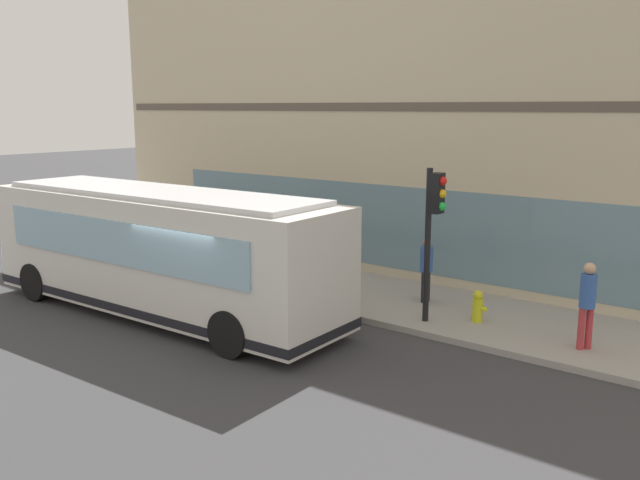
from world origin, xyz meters
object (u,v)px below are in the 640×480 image
city_bus_nearside (159,252)px  pedestrian_by_light_pole (426,266)px  traffic_light_near_corner (434,216)px  pedestrian_near_building_entrance (215,221)px  fire_hydrant (478,306)px  pedestrian_near_hydrant (115,220)px  pedestrian_walking_along_curb (587,299)px

city_bus_nearside → pedestrian_by_light_pole: (4.49, -4.84, -0.46)m
traffic_light_near_corner → pedestrian_by_light_pole: (1.37, 0.90, -1.53)m
city_bus_nearside → pedestrian_by_light_pole: 6.62m
traffic_light_near_corner → pedestrian_near_building_entrance: traffic_light_near_corner is taller
fire_hydrant → city_bus_nearside: bearing=120.1°
traffic_light_near_corner → pedestrian_near_hydrant: traffic_light_near_corner is taller
traffic_light_near_corner → pedestrian_by_light_pole: size_ratio=2.15×
pedestrian_walking_along_curb → pedestrian_near_hydrant: (-0.15, 15.70, -0.00)m
pedestrian_near_hydrant → city_bus_nearside: bearing=-116.9°
pedestrian_near_building_entrance → pedestrian_by_light_pole: (-0.96, -8.74, -0.11)m
city_bus_nearside → pedestrian_near_hydrant: bearing=63.1°
traffic_light_near_corner → fire_hydrant: bearing=-50.7°
pedestrian_walking_along_curb → pedestrian_near_hydrant: bearing=90.5°
pedestrian_walking_along_curb → pedestrian_by_light_pole: (0.98, 4.24, -0.11)m
city_bus_nearside → pedestrian_near_building_entrance: city_bus_nearside is taller
city_bus_nearside → pedestrian_walking_along_curb: city_bus_nearside is taller
fire_hydrant → pedestrian_walking_along_curb: (-0.31, -2.49, 0.69)m
traffic_light_near_corner → pedestrian_near_hydrant: (0.23, 12.36, -1.42)m
fire_hydrant → pedestrian_walking_along_curb: bearing=-97.1°
city_bus_nearside → pedestrian_by_light_pole: bearing=-47.2°
pedestrian_walking_along_curb → pedestrian_near_hydrant: pedestrian_walking_along_curb is taller
traffic_light_near_corner → pedestrian_by_light_pole: 2.24m
fire_hydrant → pedestrian_walking_along_curb: pedestrian_walking_along_curb is taller
pedestrian_walking_along_curb → pedestrian_by_light_pole: size_ratio=1.10×
traffic_light_near_corner → pedestrian_walking_along_curb: bearing=-83.5°
pedestrian_walking_along_curb → pedestrian_near_building_entrance: (1.95, 12.98, -0.00)m
pedestrian_walking_along_curb → fire_hydrant: bearing=82.9°
fire_hydrant → pedestrian_near_hydrant: (-0.46, 13.20, 0.69)m
pedestrian_near_hydrant → pedestrian_walking_along_curb: bearing=-89.5°
fire_hydrant → pedestrian_by_light_pole: size_ratio=0.45×
pedestrian_near_hydrant → traffic_light_near_corner: bearing=-91.1°
city_bus_nearside → pedestrian_near_building_entrance: (5.46, 3.90, -0.35)m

